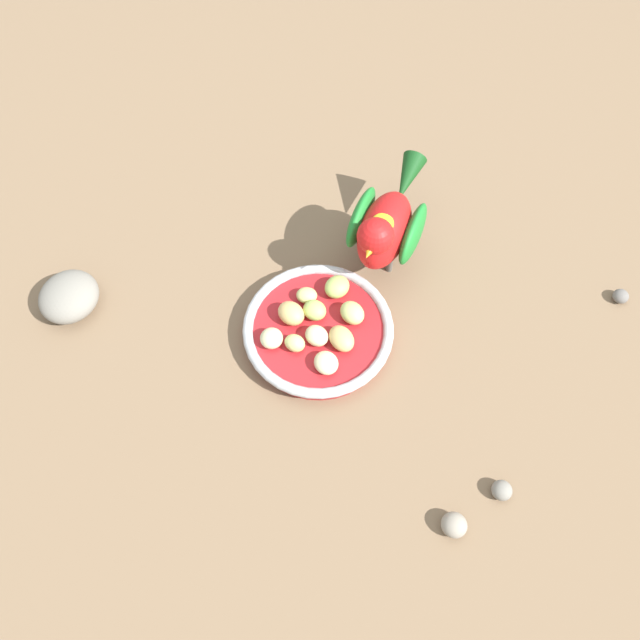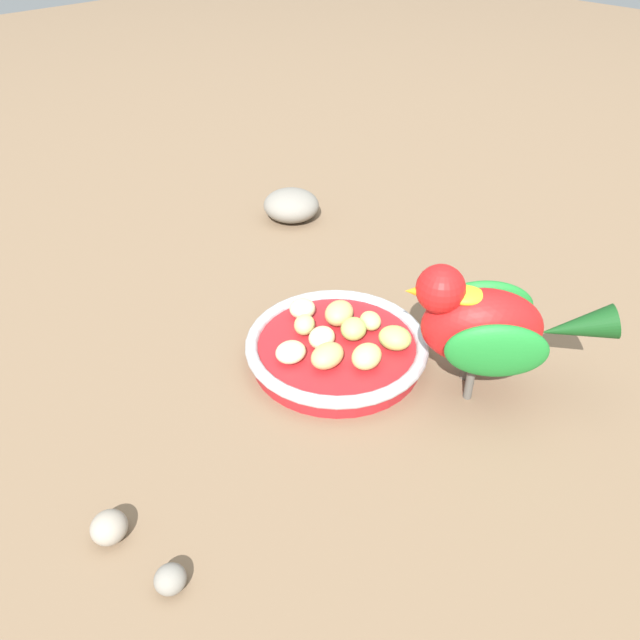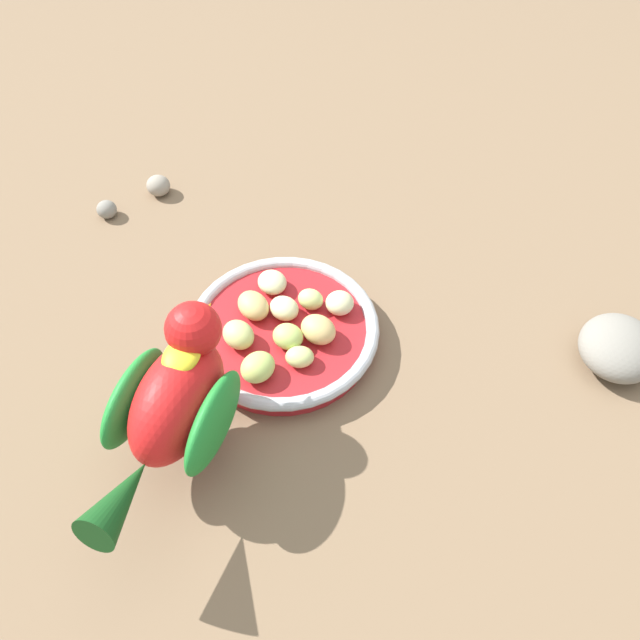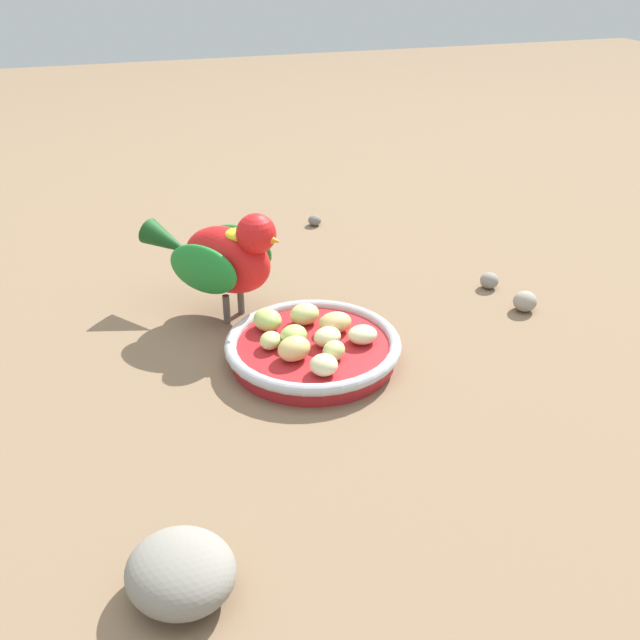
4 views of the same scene
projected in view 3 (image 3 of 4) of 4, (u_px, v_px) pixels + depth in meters
name	position (u px, v px, depth m)	size (l,w,h in m)	color
ground_plane	(281.00, 367.00, 0.59)	(4.00, 4.00, 0.00)	#7A6047
feeding_bowl	(284.00, 331.00, 0.60)	(0.19, 0.19, 0.03)	#AD1E23
apple_piece_0	(238.00, 335.00, 0.58)	(0.03, 0.03, 0.02)	#C6D17A
apple_piece_1	(250.00, 307.00, 0.60)	(0.04, 0.03, 0.02)	tan
apple_piece_2	(284.00, 308.00, 0.60)	(0.03, 0.03, 0.02)	beige
apple_piece_3	(288.00, 336.00, 0.57)	(0.03, 0.03, 0.02)	#B2CC66
apple_piece_4	(320.00, 332.00, 0.58)	(0.04, 0.03, 0.02)	tan
apple_piece_5	(340.00, 303.00, 0.60)	(0.03, 0.03, 0.02)	beige
apple_piece_6	(272.00, 282.00, 0.62)	(0.03, 0.03, 0.02)	beige
apple_piece_7	(258.00, 367.00, 0.55)	(0.03, 0.03, 0.02)	#B2CC66
apple_piece_8	(300.00, 357.00, 0.56)	(0.03, 0.02, 0.02)	#C6D17A
apple_piece_9	(311.00, 299.00, 0.61)	(0.03, 0.02, 0.02)	#C6D17A
parrot	(175.00, 401.00, 0.48)	(0.16, 0.15, 0.14)	#59544C
rock_large	(619.00, 348.00, 0.58)	(0.08, 0.07, 0.04)	gray
pebble_0	(107.00, 209.00, 0.72)	(0.02, 0.02, 0.02)	gray
pebble_1	(158.00, 186.00, 0.75)	(0.03, 0.03, 0.02)	gray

